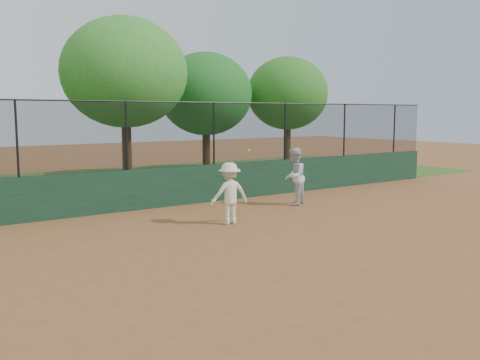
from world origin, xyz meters
TOP-DOWN VIEW (x-y plane):
  - ground at (0.00, 0.00)m, footprint 80.00×80.00m
  - back_wall at (0.00, 6.00)m, footprint 26.00×0.20m
  - grass_strip at (0.00, 12.00)m, footprint 36.00×12.00m
  - player_second at (4.10, 3.91)m, footprint 1.09×1.03m
  - player_main at (0.86, 2.74)m, footprint 1.11×0.81m
  - fence_assembly at (-0.03, 6.00)m, footprint 26.00×0.06m
  - tree_2 at (1.51, 10.55)m, footprint 4.77×4.34m
  - tree_3 at (6.12, 12.23)m, footprint 4.31×3.92m
  - tree_4 at (10.58, 11.76)m, footprint 4.13×3.75m

SIDE VIEW (x-z plane):
  - ground at x=0.00m, z-range 0.00..0.00m
  - grass_strip at x=0.00m, z-range 0.00..0.01m
  - back_wall at x=0.00m, z-range 0.00..1.20m
  - player_main at x=0.86m, z-range -0.18..1.77m
  - player_second at x=4.10m, z-range 0.00..1.78m
  - fence_assembly at x=-0.03m, z-range 1.24..3.24m
  - tree_3 at x=6.12m, z-range 0.91..6.47m
  - tree_4 at x=10.58m, z-range 1.00..6.58m
  - tree_2 at x=1.51m, z-range 1.13..7.55m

